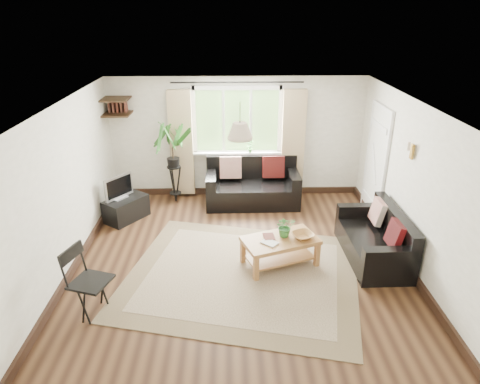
{
  "coord_description": "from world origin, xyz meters",
  "views": [
    {
      "loc": [
        -0.14,
        -5.46,
        3.62
      ],
      "look_at": [
        0.0,
        0.4,
        1.05
      ],
      "focal_mm": 32.0,
      "sensor_mm": 36.0,
      "label": 1
    }
  ],
  "objects_px": {
    "sofa_back": "(252,183)",
    "sofa_right": "(374,236)",
    "folding_chair": "(91,283)",
    "tv_stand": "(126,209)",
    "palm_stand": "(174,163)",
    "coffee_table": "(280,252)"
  },
  "relations": [
    {
      "from": "sofa_back",
      "to": "sofa_right",
      "type": "relative_size",
      "value": 1.14
    },
    {
      "from": "sofa_back",
      "to": "sofa_right",
      "type": "bearing_deg",
      "value": -49.85
    },
    {
      "from": "folding_chair",
      "to": "sofa_back",
      "type": "bearing_deg",
      "value": -15.31
    },
    {
      "from": "tv_stand",
      "to": "folding_chair",
      "type": "xyz_separation_m",
      "value": [
        0.17,
        -2.64,
        0.26
      ]
    },
    {
      "from": "tv_stand",
      "to": "folding_chair",
      "type": "height_order",
      "value": "folding_chair"
    },
    {
      "from": "palm_stand",
      "to": "folding_chair",
      "type": "xyz_separation_m",
      "value": [
        -0.64,
        -3.41,
        -0.34
      ]
    },
    {
      "from": "sofa_back",
      "to": "palm_stand",
      "type": "bearing_deg",
      "value": 174.19
    },
    {
      "from": "sofa_back",
      "to": "palm_stand",
      "type": "xyz_separation_m",
      "value": [
        -1.53,
        0.14,
        0.38
      ]
    },
    {
      "from": "palm_stand",
      "to": "sofa_right",
      "type": "bearing_deg",
      "value": -33.43
    },
    {
      "from": "sofa_back",
      "to": "coffee_table",
      "type": "relative_size",
      "value": 1.64
    },
    {
      "from": "sofa_right",
      "to": "folding_chair",
      "type": "relative_size",
      "value": 1.69
    },
    {
      "from": "sofa_back",
      "to": "tv_stand",
      "type": "height_order",
      "value": "sofa_back"
    },
    {
      "from": "sofa_back",
      "to": "folding_chair",
      "type": "distance_m",
      "value": 3.92
    },
    {
      "from": "sofa_back",
      "to": "sofa_right",
      "type": "distance_m",
      "value": 2.69
    },
    {
      "from": "sofa_right",
      "to": "tv_stand",
      "type": "xyz_separation_m",
      "value": [
        -4.1,
        1.41,
        -0.16
      ]
    },
    {
      "from": "coffee_table",
      "to": "sofa_back",
      "type": "bearing_deg",
      "value": 97.8
    },
    {
      "from": "tv_stand",
      "to": "palm_stand",
      "type": "height_order",
      "value": "palm_stand"
    },
    {
      "from": "coffee_table",
      "to": "palm_stand",
      "type": "relative_size",
      "value": 0.68
    },
    {
      "from": "palm_stand",
      "to": "folding_chair",
      "type": "height_order",
      "value": "palm_stand"
    },
    {
      "from": "sofa_right",
      "to": "sofa_back",
      "type": "bearing_deg",
      "value": -140.15
    },
    {
      "from": "sofa_right",
      "to": "tv_stand",
      "type": "height_order",
      "value": "sofa_right"
    },
    {
      "from": "coffee_table",
      "to": "folding_chair",
      "type": "xyz_separation_m",
      "value": [
        -2.47,
        -1.07,
        0.24
      ]
    }
  ]
}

